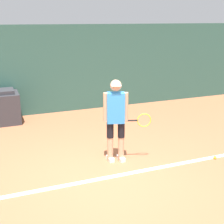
{
  "coord_description": "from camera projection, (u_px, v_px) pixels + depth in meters",
  "views": [
    {
      "loc": [
        -1.74,
        -4.73,
        2.78
      ],
      "look_at": [
        0.45,
        0.84,
        0.97
      ],
      "focal_mm": 50.0,
      "sensor_mm": 36.0,
      "label": 1
    }
  ],
  "objects": [
    {
      "name": "tennis_ball",
      "position": [
        215.0,
        157.0,
        6.4
      ],
      "size": [
        0.07,
        0.07,
        0.07
      ],
      "color": "#D1E533",
      "rests_on": "ground_plane"
    },
    {
      "name": "covered_chair",
      "position": [
        5.0,
        107.0,
        8.54
      ],
      "size": [
        0.76,
        0.81,
        0.93
      ],
      "color": "#333338",
      "rests_on": "ground_plane"
    },
    {
      "name": "ground_plane",
      "position": [
        106.0,
        179.0,
        5.62
      ],
      "size": [
        24.0,
        24.0,
        0.0
      ],
      "primitive_type": "plane",
      "color": "#B76642"
    },
    {
      "name": "back_wall",
      "position": [
        53.0,
        70.0,
        9.25
      ],
      "size": [
        24.0,
        0.1,
        2.61
      ],
      "color": "#2D564C",
      "rests_on": "ground_plane"
    },
    {
      "name": "court_baseline",
      "position": [
        106.0,
        178.0,
        5.64
      ],
      "size": [
        21.6,
        0.1,
        0.01
      ],
      "color": "white",
      "rests_on": "ground_plane"
    },
    {
      "name": "tennis_player",
      "position": [
        116.0,
        117.0,
        6.09
      ],
      "size": [
        0.9,
        0.38,
        1.67
      ],
      "rotation": [
        0.0,
        0.0,
        -0.32
      ],
      "color": "tan",
      "rests_on": "ground_plane"
    }
  ]
}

